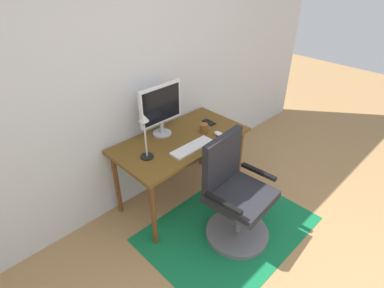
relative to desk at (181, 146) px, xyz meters
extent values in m
cube|color=silver|center=(-0.44, 0.41, 0.66)|extent=(6.00, 0.10, 2.60)
cube|color=#136F3D|center=(0.00, -0.63, -0.63)|extent=(1.51, 1.11, 0.01)
cube|color=brown|center=(0.00, 0.00, 0.06)|extent=(1.27, 0.67, 0.03)
cylinder|color=brown|center=(-0.58, -0.28, -0.30)|extent=(0.04, 0.04, 0.68)
cylinder|color=brown|center=(0.58, -0.28, -0.30)|extent=(0.04, 0.04, 0.68)
cylinder|color=brown|center=(-0.58, 0.28, -0.30)|extent=(0.04, 0.04, 0.68)
cylinder|color=brown|center=(0.58, 0.28, -0.30)|extent=(0.04, 0.04, 0.68)
cylinder|color=#B2B2B7|center=(-0.06, 0.20, 0.08)|extent=(0.18, 0.18, 0.01)
cylinder|color=#B2B2B7|center=(-0.06, 0.20, 0.15)|extent=(0.04, 0.04, 0.12)
cube|color=white|center=(-0.06, 0.20, 0.39)|extent=(0.46, 0.04, 0.36)
cube|color=black|center=(-0.06, 0.18, 0.39)|extent=(0.42, 0.00, 0.32)
cube|color=white|center=(-0.04, -0.19, 0.08)|extent=(0.43, 0.13, 0.02)
ellipsoid|color=white|center=(0.30, -0.20, 0.09)|extent=(0.06, 0.10, 0.03)
cylinder|color=brown|center=(0.25, -0.06, 0.12)|extent=(0.08, 0.08, 0.09)
cube|color=black|center=(0.42, 0.03, 0.08)|extent=(0.08, 0.15, 0.01)
cylinder|color=black|center=(-0.41, -0.02, 0.08)|extent=(0.11, 0.11, 0.01)
cylinder|color=beige|center=(-0.41, -0.02, 0.26)|extent=(0.02, 0.02, 0.33)
cone|color=beige|center=(-0.41, -0.02, 0.45)|extent=(0.09, 0.09, 0.06)
cylinder|color=slate|center=(0.00, -0.73, -0.61)|extent=(0.57, 0.57, 0.05)
cylinder|color=slate|center=(0.00, -0.73, -0.40)|extent=(0.06, 0.06, 0.37)
cube|color=#232328|center=(0.00, -0.73, -0.17)|extent=(0.52, 0.52, 0.08)
cube|color=#232328|center=(-0.01, -0.52, 0.10)|extent=(0.46, 0.10, 0.47)
cube|color=black|center=(-0.26, -0.75, -0.06)|extent=(0.07, 0.34, 0.03)
cube|color=black|center=(0.26, -0.71, -0.06)|extent=(0.07, 0.34, 0.03)
camera|label=1|loc=(-1.66, -1.84, 1.58)|focal=28.98mm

